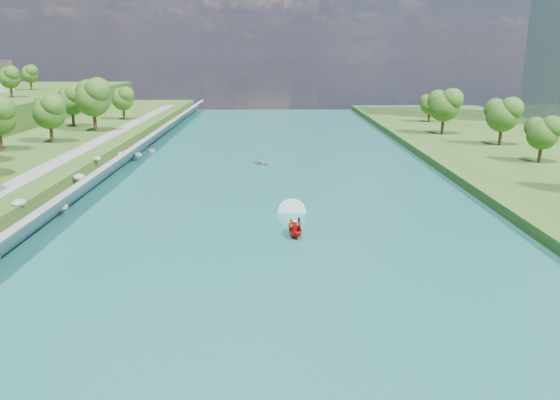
{
  "coord_description": "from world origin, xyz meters",
  "views": [
    {
      "loc": [
        -0.39,
        -52.96,
        19.29
      ],
      "look_at": [
        0.5,
        9.23,
        2.5
      ],
      "focal_mm": 35.0,
      "sensor_mm": 36.0,
      "label": 1
    }
  ],
  "objects": [
    {
      "name": "riprap_bank",
      "position": [
        -25.86,
        18.98,
        1.82
      ],
      "size": [
        4.59,
        236.0,
        4.45
      ],
      "color": "slate",
      "rests_on": "ground"
    },
    {
      "name": "river_water",
      "position": [
        0.0,
        20.0,
        0.05
      ],
      "size": [
        55.0,
        240.0,
        0.1
      ],
      "primitive_type": "cube",
      "color": "#175157",
      "rests_on": "ground"
    },
    {
      "name": "riverside_path",
      "position": [
        -32.5,
        20.0,
        3.55
      ],
      "size": [
        3.0,
        200.0,
        0.1
      ],
      "primitive_type": "cube",
      "color": "gray",
      "rests_on": "berm_west"
    },
    {
      "name": "trees_east",
      "position": [
        40.91,
        33.73,
        6.62
      ],
      "size": [
        18.52,
        139.7,
        11.95
      ],
      "color": "#1F4E14",
      "rests_on": "berm_east"
    },
    {
      "name": "motorboat",
      "position": [
        2.04,
        5.23,
        0.67
      ],
      "size": [
        3.6,
        18.65,
        2.0
      ],
      "rotation": [
        0.0,
        0.0,
        3.23
      ],
      "color": "red",
      "rests_on": "river_water"
    },
    {
      "name": "raft",
      "position": [
        -2.34,
        42.72,
        0.48
      ],
      "size": [
        3.81,
        3.9,
        1.66
      ],
      "rotation": [
        0.0,
        0.0,
        0.71
      ],
      "color": "gray",
      "rests_on": "river_water"
    },
    {
      "name": "ground",
      "position": [
        0.0,
        0.0,
        0.0
      ],
      "size": [
        260.0,
        260.0,
        0.0
      ],
      "primitive_type": "plane",
      "color": "#2D5119",
      "rests_on": "ground"
    }
  ]
}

